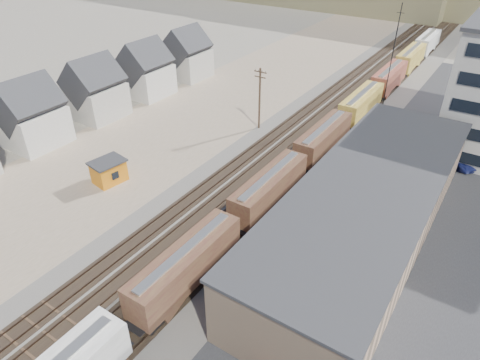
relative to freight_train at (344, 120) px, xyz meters
The scene contains 12 objects.
ground 47.09m from the freight_train, 94.64° to the right, with size 300.00×300.00×0.00m, color #6B6356.
ballast_bed 5.65m from the freight_train, 140.39° to the left, with size 18.00×200.00×0.06m, color #4C4742.
dirt_yard 24.92m from the freight_train, 163.93° to the right, with size 24.00×180.00×0.03m, color #7B6A55.
asphalt_lot 21.90m from the freight_train, 33.08° to the right, with size 26.00×120.00×0.04m, color #232326.
rail_tracks 6.00m from the freight_train, 144.13° to the left, with size 11.40×200.00×0.24m.
freight_train is the anchor object (origin of this frame).
warehouse 24.56m from the freight_train, 62.90° to the right, with size 12.40×40.40×7.25m.
utility_pole_north 13.46m from the freight_train, 158.46° to the right, with size 2.20×0.32×10.00m.
radio_mast 14.75m from the freight_train, 80.50° to the left, with size 1.20×0.16×18.00m.
townhouse_row 43.69m from the freight_train, 149.96° to the right, with size 8.15×68.16×10.47m.
maintenance_shed 35.63m from the freight_train, 124.72° to the right, with size 3.91×4.70×3.11m.
parked_car_blue 17.21m from the freight_train, ahead, with size 2.58×5.60×1.56m, color navy.
Camera 1 is at (23.76, -12.41, 30.62)m, focal length 32.00 mm.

